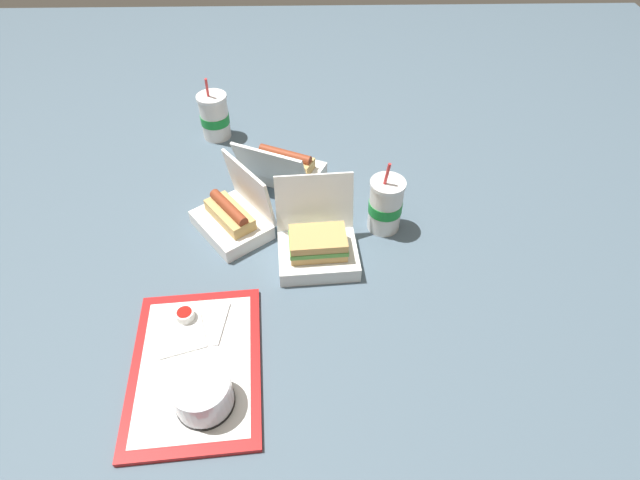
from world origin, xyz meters
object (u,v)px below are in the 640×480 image
ketchup_cup (185,315)px  clamshell_sandwich_front (318,246)px  soda_cup_corner (385,205)px  clamshell_hotdog_back (284,168)px  soda_cup_back (215,117)px  cake_container (203,394)px  plastic_fork (222,323)px  clamshell_hotdog_left (233,217)px  food_tray (196,366)px

ketchup_cup → clamshell_sandwich_front: size_ratio=0.20×
soda_cup_corner → clamshell_sandwich_front: bearing=-57.2°
clamshell_hotdog_back → soda_cup_back: (-0.23, -0.22, 0.03)m
clamshell_sandwich_front → cake_container: bearing=-30.1°
plastic_fork → clamshell_hotdog_left: size_ratio=0.46×
clamshell_hotdog_left → soda_cup_back: bearing=-167.3°
clamshell_hotdog_back → soda_cup_corner: (0.21, 0.26, 0.03)m
clamshell_hotdog_back → cake_container: bearing=-10.6°
food_tray → soda_cup_back: 0.85m
cake_container → clamshell_hotdog_back: 0.71m
cake_container → clamshell_hotdog_back: clamshell_hotdog_back is taller
food_tray → soda_cup_back: (-0.84, -0.06, 0.06)m
clamshell_sandwich_front → clamshell_hotdog_left: clamshell_sandwich_front is taller
cake_container → soda_cup_corner: (-0.49, 0.39, 0.03)m
food_tray → plastic_fork: 0.11m
clamshell_hotdog_left → ketchup_cup: bearing=-14.5°
soda_cup_corner → soda_cup_back: size_ratio=1.02×
food_tray → clamshell_hotdog_back: clamshell_hotdog_back is taller
clamshell_sandwich_front → clamshell_hotdog_back: bearing=-164.2°
food_tray → clamshell_sandwich_front: clamshell_sandwich_front is taller
ketchup_cup → clamshell_sandwich_front: 0.34m
cake_container → soda_cup_corner: bearing=141.3°
food_tray → clamshell_sandwich_front: bearing=139.6°
clamshell_hotdog_left → clamshell_sandwich_front: bearing=62.8°
cake_container → plastic_fork: 0.18m
plastic_fork → ketchup_cup: bearing=-93.9°
food_tray → ketchup_cup: size_ratio=9.74×
clamshell_hotdog_back → soda_cup_corner: bearing=51.9°
ketchup_cup → clamshell_hotdog_back: (-0.50, 0.20, 0.01)m
cake_container → clamshell_hotdog_back: (-0.70, 0.13, -0.01)m
clamshell_hotdog_left → soda_cup_corner: (-0.00, 0.39, 0.03)m
clamshell_hotdog_left → soda_cup_back: soda_cup_back is taller
clamshell_hotdog_left → soda_cup_back: size_ratio=1.18×
clamshell_hotdog_back → ketchup_cup: bearing=-21.7°
food_tray → clamshell_hotdog_left: 0.41m
food_tray → clamshell_hotdog_left: clamshell_hotdog_left is taller
soda_cup_back → clamshell_sandwich_front: bearing=29.7°
cake_container → clamshell_hotdog_back: bearing=169.4°
food_tray → soda_cup_corner: soda_cup_corner is taller
plastic_fork → clamshell_hotdog_left: bearing=-172.0°
ketchup_cup → soda_cup_corner: soda_cup_corner is taller
cake_container → clamshell_hotdog_back: size_ratio=0.43×
food_tray → plastic_fork: bearing=156.5°
ketchup_cup → soda_cup_corner: bearing=122.5°
clamshell_hotdog_back → clamshell_hotdog_left: bearing=-30.7°
soda_cup_back → soda_cup_corner: bearing=48.2°
ketchup_cup → cake_container: bearing=19.6°
clamshell_hotdog_left → plastic_fork: bearing=0.6°
cake_container → clamshell_hotdog_left: (-0.49, 0.01, -0.01)m
plastic_fork → clamshell_hotdog_left: (-0.31, -0.00, 0.03)m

